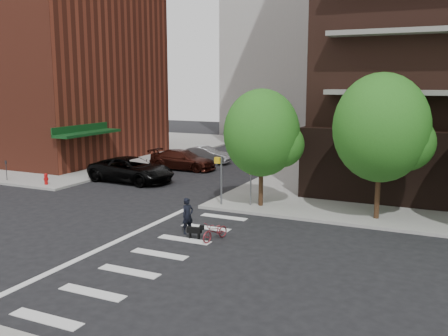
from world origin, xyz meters
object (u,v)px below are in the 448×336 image
object	(u,v)px
parked_car_black	(132,170)
scooter	(215,231)
fire_hydrant	(46,178)
dog_walker	(188,216)
parked_car_silver	(205,155)
parked_car_maroon	(183,160)

from	to	relation	value
parked_car_black	scooter	distance (m)	13.92
fire_hydrant	dog_walker	distance (m)	14.06
parked_car_silver	parked_car_black	bearing A→B (deg)	171.66
parked_car_maroon	scooter	world-z (taller)	parked_car_maroon
parked_car_maroon	parked_car_silver	distance (m)	3.45
parked_car_silver	scooter	xyz separation A→B (m)	(9.73, -18.04, -0.29)
fire_hydrant	parked_car_silver	xyz separation A→B (m)	(5.00, 12.73, 0.15)
fire_hydrant	dog_walker	size ratio (longest dim) A/B	0.45
parked_car_black	parked_car_silver	distance (m)	9.13
parked_car_maroon	dog_walker	bearing A→B (deg)	-150.95
scooter	parked_car_maroon	bearing A→B (deg)	137.79
parked_car_maroon	parked_car_silver	xyz separation A→B (m)	(0.18, 3.44, -0.06)
parked_car_silver	parked_car_maroon	bearing A→B (deg)	174.46
parked_car_black	parked_car_silver	size ratio (longest dim) A/B	1.42
parked_car_maroon	fire_hydrant	bearing A→B (deg)	151.16
dog_walker	parked_car_silver	bearing A→B (deg)	48.36
fire_hydrant	parked_car_silver	distance (m)	13.67
parked_car_black	scooter	xyz separation A→B (m)	(10.65, -8.95, -0.43)
parked_car_black	parked_car_silver	bearing A→B (deg)	-1.51
parked_car_black	scooter	bearing A→B (deg)	-125.75
fire_hydrant	scooter	bearing A→B (deg)	-19.82
parked_car_black	dog_walker	xyz separation A→B (m)	(9.10, -8.56, -0.03)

